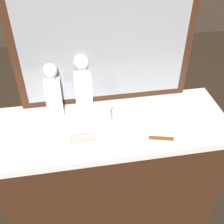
{
  "coord_description": "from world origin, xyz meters",
  "views": [
    {
      "loc": [
        -0.18,
        -1.06,
        1.86
      ],
      "look_at": [
        0.0,
        0.0,
        0.99
      ],
      "focal_mm": 44.52,
      "sensor_mm": 36.0,
      "label": 1
    }
  ],
  "objects_px": {
    "crystal_decanter_far_left": "(83,87)",
    "crystal_tumbler_front": "(121,118)",
    "crystal_decanter_center": "(54,95)",
    "tortoiseshell_comb": "(161,138)",
    "silver_brush_right": "(83,140)"
  },
  "relations": [
    {
      "from": "crystal_decanter_center",
      "to": "silver_brush_right",
      "type": "xyz_separation_m",
      "value": [
        0.12,
        -0.24,
        -0.11
      ]
    },
    {
      "from": "crystal_decanter_far_left",
      "to": "silver_brush_right",
      "type": "distance_m",
      "value": 0.31
    },
    {
      "from": "tortoiseshell_comb",
      "to": "silver_brush_right",
      "type": "bearing_deg",
      "value": 173.68
    },
    {
      "from": "crystal_decanter_center",
      "to": "tortoiseshell_comb",
      "type": "bearing_deg",
      "value": -29.12
    },
    {
      "from": "silver_brush_right",
      "to": "tortoiseshell_comb",
      "type": "distance_m",
      "value": 0.38
    },
    {
      "from": "crystal_tumbler_front",
      "to": "silver_brush_right",
      "type": "xyz_separation_m",
      "value": [
        -0.2,
        -0.09,
        -0.03
      ]
    },
    {
      "from": "crystal_decanter_center",
      "to": "crystal_decanter_far_left",
      "type": "height_order",
      "value": "crystal_decanter_far_left"
    },
    {
      "from": "crystal_decanter_center",
      "to": "crystal_tumbler_front",
      "type": "distance_m",
      "value": 0.36
    },
    {
      "from": "crystal_decanter_center",
      "to": "tortoiseshell_comb",
      "type": "relative_size",
      "value": 2.53
    },
    {
      "from": "crystal_decanter_far_left",
      "to": "tortoiseshell_comb",
      "type": "bearing_deg",
      "value": -43.27
    },
    {
      "from": "crystal_tumbler_front",
      "to": "tortoiseshell_comb",
      "type": "height_order",
      "value": "crystal_tumbler_front"
    },
    {
      "from": "crystal_tumbler_front",
      "to": "silver_brush_right",
      "type": "relative_size",
      "value": 0.71
    },
    {
      "from": "crystal_decanter_far_left",
      "to": "tortoiseshell_comb",
      "type": "distance_m",
      "value": 0.49
    },
    {
      "from": "silver_brush_right",
      "to": "crystal_decanter_far_left",
      "type": "bearing_deg",
      "value": 83.25
    },
    {
      "from": "crystal_decanter_far_left",
      "to": "crystal_tumbler_front",
      "type": "height_order",
      "value": "crystal_decanter_far_left"
    }
  ]
}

